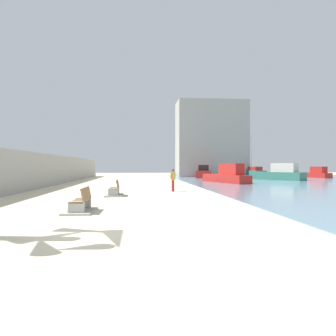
{
  "coord_description": "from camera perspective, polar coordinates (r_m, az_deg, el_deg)",
  "views": [
    {
      "loc": [
        0.9,
        -8.62,
        1.81
      ],
      "look_at": [
        2.62,
        10.34,
        1.71
      ],
      "focal_mm": 33.7,
      "sensor_mm": 36.0,
      "label": 1
    }
  ],
  "objects": [
    {
      "name": "ground_plane",
      "position": [
        26.69,
        -7.12,
        -3.58
      ],
      "size": [
        120.0,
        120.0,
        0.0
      ],
      "primitive_type": "plane",
      "color": "beige"
    },
    {
      "name": "seawall",
      "position": [
        27.91,
        -22.7,
        -0.46
      ],
      "size": [
        0.8,
        64.0,
        2.89
      ],
      "primitive_type": "cube",
      "color": "#9E9E99",
      "rests_on": "ground"
    },
    {
      "name": "bench_near",
      "position": [
        13.05,
        -15.47,
        -6.65
      ],
      "size": [
        1.13,
        2.12,
        0.98
      ],
      "color": "#9E9E99",
      "rests_on": "ground"
    },
    {
      "name": "bench_far",
      "position": [
        19.69,
        -9.67,
        -4.29
      ],
      "size": [
        1.16,
        2.13,
        0.98
      ],
      "color": "#9E9E99",
      "rests_on": "ground"
    },
    {
      "name": "person_walking",
      "position": [
        22.57,
        0.9,
        -1.86
      ],
      "size": [
        0.41,
        0.4,
        1.65
      ],
      "color": "#B22D33",
      "rests_on": "ground"
    },
    {
      "name": "boat_nearest",
      "position": [
        49.01,
        6.49,
        -0.88
      ],
      "size": [
        3.49,
        6.77,
        1.97
      ],
      "color": "red",
      "rests_on": "water_bay"
    },
    {
      "name": "boat_far_right",
      "position": [
        54.33,
        25.1,
        -0.92
      ],
      "size": [
        2.54,
        6.14,
        1.72
      ],
      "color": "red",
      "rests_on": "water_bay"
    },
    {
      "name": "boat_far_left",
      "position": [
        34.8,
        10.6,
        -1.39
      ],
      "size": [
        3.58,
        7.89,
        2.06
      ],
      "color": "red",
      "rests_on": "water_bay"
    },
    {
      "name": "boat_mid_bay",
      "position": [
        54.49,
        15.02,
        -0.83
      ],
      "size": [
        2.11,
        7.45,
        7.16
      ],
      "color": "#337060",
      "rests_on": "water_bay"
    },
    {
      "name": "boat_distant",
      "position": [
        43.2,
        19.38,
        -1.0
      ],
      "size": [
        5.47,
        6.96,
        2.17
      ],
      "color": "#337060",
      "rests_on": "water_bay"
    },
    {
      "name": "harbor_building",
      "position": [
        56.24,
        7.77,
        5.16
      ],
      "size": [
        12.0,
        6.0,
        13.13
      ],
      "primitive_type": "cube",
      "color": "#9E9E99",
      "rests_on": "ground"
    }
  ]
}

